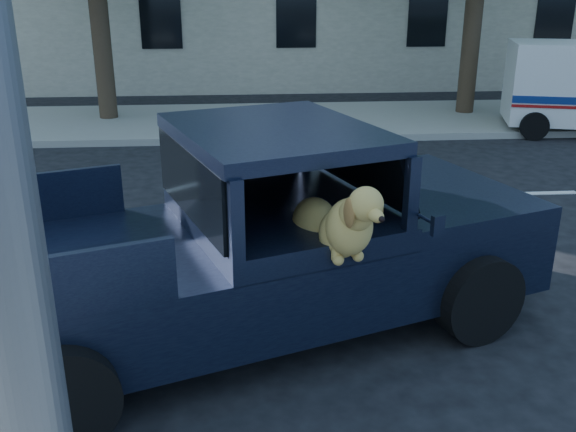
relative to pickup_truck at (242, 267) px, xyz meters
name	(u,v)px	position (x,y,z in m)	size (l,w,h in m)	color
ground	(317,298)	(0.84, 0.62, -0.70)	(120.00, 120.00, 0.00)	black
far_sidewalk	(272,121)	(0.84, 9.82, -0.63)	(60.00, 4.00, 0.15)	gray
lane_stripes	(413,197)	(2.84, 4.02, -0.70)	(21.60, 0.14, 0.01)	silver
pickup_truck	(242,267)	(0.00, 0.00, 0.00)	(6.22, 4.05, 2.08)	black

